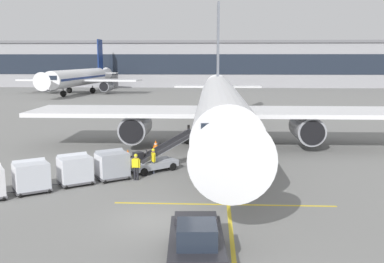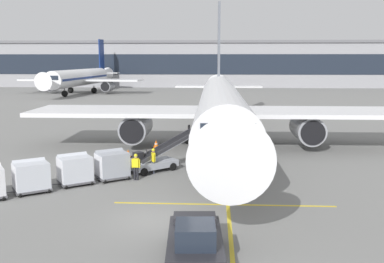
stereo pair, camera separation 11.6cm
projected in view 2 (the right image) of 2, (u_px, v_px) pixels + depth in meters
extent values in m
plane|color=slate|center=(152.00, 220.00, 21.34)|extent=(600.00, 600.00, 0.00)
cylinder|color=white|center=(221.00, 106.00, 37.78)|extent=(4.06, 33.65, 3.85)
cube|color=slate|center=(221.00, 106.00, 37.78)|extent=(4.09, 32.30, 0.46)
cone|color=white|center=(229.00, 152.00, 19.32)|extent=(3.68, 3.87, 3.66)
cone|color=white|center=(218.00, 88.00, 57.32)|extent=(3.31, 6.18, 3.27)
cube|color=white|center=(123.00, 111.00, 39.11)|extent=(16.01, 6.83, 0.36)
cylinder|color=#93969E|center=(136.00, 127.00, 38.61)|extent=(2.41, 4.39, 2.39)
cylinder|color=black|center=(131.00, 132.00, 36.41)|extent=(2.03, 0.13, 2.03)
cube|color=white|center=(321.00, 112.00, 38.30)|extent=(16.01, 6.83, 0.36)
cylinder|color=#93969E|center=(307.00, 129.00, 37.92)|extent=(2.41, 4.39, 2.39)
cylinder|color=black|center=(313.00, 133.00, 35.72)|extent=(2.03, 0.13, 2.03)
cube|color=slate|center=(219.00, 45.00, 54.89)|extent=(0.31, 4.04, 10.09)
cube|color=white|center=(218.00, 86.00, 55.46)|extent=(10.88, 2.76, 0.20)
cube|color=#1E2633|center=(227.00, 129.00, 21.88)|extent=(2.70, 1.75, 0.85)
cylinder|color=#47474C|center=(224.00, 161.00, 28.25)|extent=(0.22, 0.22, 1.11)
sphere|color=black|center=(224.00, 169.00, 28.34)|extent=(1.36, 1.36, 1.36)
cylinder|color=#47474C|center=(189.00, 131.00, 39.98)|extent=(0.22, 0.22, 1.11)
sphere|color=black|center=(189.00, 137.00, 40.07)|extent=(1.36, 1.36, 1.36)
cylinder|color=#47474C|center=(252.00, 131.00, 39.71)|extent=(0.22, 0.22, 1.11)
sphere|color=black|center=(252.00, 137.00, 39.80)|extent=(1.36, 1.36, 1.36)
cube|color=#A3A8B2|center=(153.00, 164.00, 30.48)|extent=(3.62, 3.43, 0.44)
cube|color=black|center=(138.00, 157.00, 30.10)|extent=(0.82, 0.82, 0.70)
cylinder|color=#333338|center=(147.00, 155.00, 30.51)|extent=(0.08, 0.08, 0.80)
cube|color=#A3A8B2|center=(167.00, 147.00, 31.07)|extent=(4.36, 3.92, 1.84)
cube|color=black|center=(167.00, 146.00, 31.05)|extent=(4.16, 3.72, 1.69)
cube|color=#333338|center=(171.00, 146.00, 30.70)|extent=(3.76, 3.23, 1.88)
cube|color=#333338|center=(164.00, 144.00, 31.39)|extent=(3.76, 3.23, 1.88)
cylinder|color=black|center=(173.00, 167.00, 30.66)|extent=(0.56, 0.52, 0.56)
cylinder|color=black|center=(161.00, 163.00, 31.81)|extent=(0.56, 0.52, 0.56)
cylinder|color=black|center=(144.00, 172.00, 29.23)|extent=(0.56, 0.52, 0.56)
cylinder|color=black|center=(133.00, 168.00, 30.38)|extent=(0.56, 0.52, 0.56)
cube|color=#515156|center=(113.00, 176.00, 28.46)|extent=(2.55, 2.45, 0.12)
cylinder|color=#4C4C51|center=(93.00, 179.00, 27.77)|extent=(0.62, 0.45, 0.07)
cube|color=#9EA3AD|center=(112.00, 164.00, 28.32)|extent=(2.41, 2.31, 1.50)
cube|color=#9EA3AD|center=(110.00, 155.00, 28.58)|extent=(2.00, 1.72, 0.74)
cube|color=silver|center=(98.00, 166.00, 27.83)|extent=(0.83, 1.21, 1.38)
sphere|color=black|center=(98.00, 176.00, 28.63)|extent=(0.30, 0.30, 0.30)
sphere|color=black|center=(105.00, 181.00, 27.48)|extent=(0.30, 0.30, 0.30)
sphere|color=black|center=(120.00, 173.00, 29.45)|extent=(0.30, 0.30, 0.30)
sphere|color=black|center=(128.00, 178.00, 28.30)|extent=(0.30, 0.30, 0.30)
cube|color=#515156|center=(76.00, 181.00, 27.28)|extent=(2.55, 2.45, 0.12)
cylinder|color=#4C4C51|center=(54.00, 185.00, 26.59)|extent=(0.62, 0.45, 0.07)
cube|color=silver|center=(75.00, 169.00, 27.14)|extent=(2.41, 2.31, 1.50)
cube|color=silver|center=(73.00, 159.00, 27.40)|extent=(2.00, 1.72, 0.74)
cube|color=silver|center=(59.00, 171.00, 26.65)|extent=(0.83, 1.21, 1.38)
sphere|color=black|center=(60.00, 181.00, 27.45)|extent=(0.30, 0.30, 0.30)
sphere|color=black|center=(66.00, 187.00, 26.30)|extent=(0.30, 0.30, 0.30)
sphere|color=black|center=(85.00, 178.00, 28.27)|extent=(0.30, 0.30, 0.30)
sphere|color=black|center=(92.00, 183.00, 27.12)|extent=(0.30, 0.30, 0.30)
cube|color=#515156|center=(32.00, 189.00, 25.69)|extent=(2.55, 2.45, 0.12)
cylinder|color=#4C4C51|center=(8.00, 193.00, 25.00)|extent=(0.62, 0.45, 0.07)
cube|color=silver|center=(31.00, 175.00, 25.55)|extent=(2.41, 2.31, 1.50)
cube|color=silver|center=(29.00, 165.00, 25.82)|extent=(2.00, 1.72, 0.74)
cube|color=silver|center=(14.00, 178.00, 25.06)|extent=(0.83, 1.21, 1.38)
sphere|color=black|center=(16.00, 189.00, 25.86)|extent=(0.30, 0.30, 0.30)
sphere|color=black|center=(20.00, 195.00, 24.72)|extent=(0.30, 0.30, 0.30)
sphere|color=black|center=(44.00, 185.00, 26.68)|extent=(0.30, 0.30, 0.30)
sphere|color=black|center=(49.00, 191.00, 25.53)|extent=(0.30, 0.30, 0.30)
sphere|color=black|center=(0.00, 192.00, 25.31)|extent=(0.30, 0.30, 0.30)
sphere|color=black|center=(4.00, 198.00, 24.16)|extent=(0.30, 0.30, 0.30)
cube|color=#232328|center=(195.00, 245.00, 16.87)|extent=(2.35, 4.51, 0.70)
cube|color=#1E2633|center=(195.00, 234.00, 15.98)|extent=(1.56, 1.62, 0.80)
cube|color=#28282D|center=(195.00, 218.00, 18.42)|extent=(1.84, 1.07, 0.24)
cylinder|color=black|center=(217.00, 238.00, 18.27)|extent=(0.32, 0.77, 0.76)
cylinder|color=black|center=(173.00, 238.00, 18.26)|extent=(0.32, 0.77, 0.76)
cylinder|color=#333847|center=(153.00, 167.00, 30.00)|extent=(0.15, 0.15, 0.86)
cylinder|color=#333847|center=(154.00, 167.00, 29.82)|extent=(0.15, 0.15, 0.86)
cube|color=yellow|center=(153.00, 157.00, 29.79)|extent=(0.33, 0.43, 0.58)
cube|color=white|center=(155.00, 157.00, 29.82)|extent=(0.10, 0.33, 0.08)
sphere|color=#9E7051|center=(153.00, 151.00, 29.72)|extent=(0.21, 0.21, 0.21)
sphere|color=yellow|center=(153.00, 150.00, 29.71)|extent=(0.23, 0.23, 0.23)
cylinder|color=yellow|center=(153.00, 157.00, 30.03)|extent=(0.09, 0.09, 0.56)
cylinder|color=yellow|center=(154.00, 158.00, 29.57)|extent=(0.09, 0.09, 0.56)
cylinder|color=black|center=(135.00, 174.00, 28.25)|extent=(0.15, 0.15, 0.86)
cylinder|color=black|center=(137.00, 174.00, 28.22)|extent=(0.15, 0.15, 0.86)
cube|color=yellow|center=(136.00, 163.00, 28.12)|extent=(0.39, 0.26, 0.58)
cube|color=white|center=(136.00, 162.00, 28.24)|extent=(0.34, 0.03, 0.08)
sphere|color=tan|center=(136.00, 157.00, 28.05)|extent=(0.21, 0.21, 0.21)
sphere|color=yellow|center=(136.00, 156.00, 28.04)|extent=(0.23, 0.23, 0.23)
cylinder|color=yellow|center=(132.00, 163.00, 28.15)|extent=(0.09, 0.09, 0.56)
cylinder|color=yellow|center=(139.00, 164.00, 28.10)|extent=(0.09, 0.09, 0.56)
cube|color=black|center=(128.00, 157.00, 34.75)|extent=(0.57, 0.57, 0.05)
cone|color=orange|center=(128.00, 153.00, 34.70)|extent=(0.46, 0.46, 0.60)
cylinder|color=white|center=(128.00, 153.00, 34.69)|extent=(0.25, 0.25, 0.07)
cube|color=black|center=(156.00, 149.00, 38.02)|extent=(0.71, 0.71, 0.05)
cone|color=orange|center=(156.00, 144.00, 37.96)|extent=(0.57, 0.57, 0.75)
cylinder|color=white|center=(156.00, 144.00, 37.95)|extent=(0.31, 0.31, 0.09)
cube|color=yellow|center=(223.00, 148.00, 38.38)|extent=(0.20, 110.00, 0.01)
cube|color=yellow|center=(224.00, 205.00, 23.54)|extent=(12.00, 0.20, 0.01)
cube|color=#939399|center=(212.00, 65.00, 123.70)|extent=(130.16, 14.84, 11.88)
cube|color=#1E2633|center=(211.00, 64.00, 116.30)|extent=(126.25, 0.10, 5.35)
cube|color=slate|center=(212.00, 42.00, 121.20)|extent=(128.85, 12.62, 0.70)
cylinder|color=white|center=(79.00, 78.00, 97.13)|extent=(5.84, 27.69, 3.70)
cube|color=navy|center=(79.00, 78.00, 97.13)|extent=(5.80, 26.59, 0.44)
cone|color=white|center=(48.00, 81.00, 81.89)|extent=(3.79, 3.96, 3.51)
cone|color=white|center=(104.00, 74.00, 113.41)|extent=(3.60, 6.14, 3.14)
cube|color=white|center=(50.00, 80.00, 98.83)|extent=(13.45, 6.50, 0.36)
cylinder|color=#93969E|center=(53.00, 86.00, 98.41)|extent=(2.57, 3.74, 2.29)
cylinder|color=black|center=(49.00, 86.00, 96.61)|extent=(1.95, 0.27, 1.95)
cube|color=white|center=(112.00, 80.00, 96.95)|extent=(13.45, 6.50, 0.36)
cylinder|color=#93969E|center=(108.00, 86.00, 96.74)|extent=(2.57, 3.74, 2.29)
cylinder|color=black|center=(105.00, 87.00, 94.95)|extent=(1.95, 0.27, 1.95)
cube|color=navy|center=(102.00, 56.00, 111.20)|extent=(0.54, 3.31, 8.24)
cube|color=white|center=(102.00, 73.00, 111.63)|extent=(9.02, 2.89, 0.20)
cube|color=#1E2633|center=(54.00, 78.00, 84.33)|extent=(2.71, 1.86, 0.81)
cylinder|color=#47474C|center=(65.00, 91.00, 89.46)|extent=(0.22, 0.22, 1.08)
sphere|color=black|center=(65.00, 94.00, 89.55)|extent=(1.32, 1.32, 1.32)
cylinder|color=#47474C|center=(71.00, 88.00, 99.23)|extent=(0.22, 0.22, 1.08)
sphere|color=black|center=(71.00, 90.00, 99.32)|extent=(1.32, 1.32, 1.32)
cylinder|color=#47474C|center=(94.00, 88.00, 98.51)|extent=(0.22, 0.22, 1.08)
sphere|color=black|center=(94.00, 90.00, 98.60)|extent=(1.32, 1.32, 1.32)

